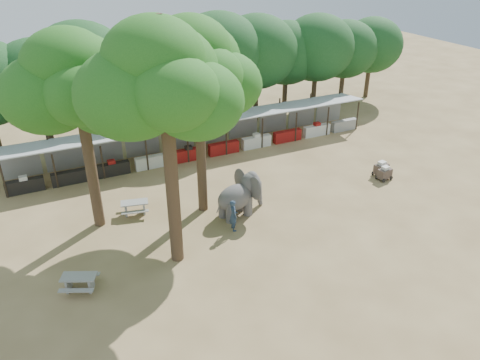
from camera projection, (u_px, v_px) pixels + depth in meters
name	position (u px, v px, depth m)	size (l,w,h in m)	color
ground	(298.00, 249.00, 24.82)	(100.00, 100.00, 0.00)	brown
vendor_stalls	(202.00, 138.00, 35.33)	(28.00, 2.99, 2.80)	#A2A4A9
yard_tree_left	(74.00, 84.00, 23.26)	(7.10, 6.90, 11.02)	#332316
yard_tree_center	(160.00, 82.00, 19.95)	(7.10, 6.90, 12.04)	#332316
yard_tree_back	(194.00, 69.00, 24.60)	(7.10, 6.90, 11.36)	#332316
backdrop_trees	(176.00, 66.00, 37.44)	(46.46, 5.95, 8.33)	#332316
elephant	(241.00, 195.00, 27.43)	(3.41, 2.52, 2.53)	#484545
handler	(233.00, 215.00, 26.02)	(0.68, 0.45, 1.89)	#26384C
picnic_table_near	(79.00, 281.00, 21.74)	(2.04, 1.96, 0.79)	gray
picnic_table_far	(135.00, 206.00, 27.75)	(1.85, 1.73, 0.79)	gray
cart_front	(385.00, 173.00, 31.65)	(1.09, 0.79, 0.99)	#3C2D27
cart_back	(381.00, 168.00, 32.21)	(1.17, 0.87, 1.05)	#3C2D27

